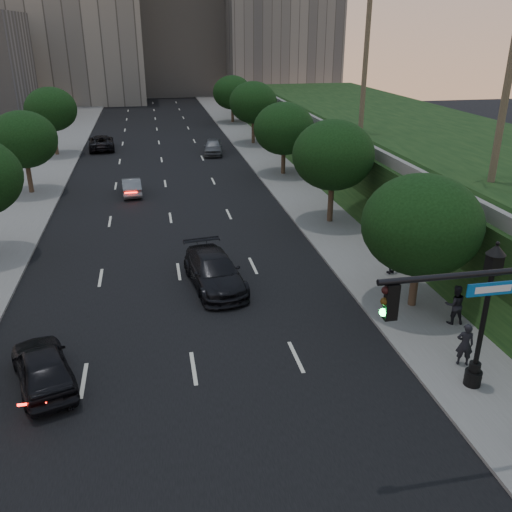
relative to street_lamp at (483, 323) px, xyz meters
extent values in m
plane|color=black|center=(-9.65, -1.92, -2.63)|extent=(160.00, 160.00, 0.00)
cube|color=black|center=(-9.65, 28.08, -2.62)|extent=(16.00, 140.00, 0.02)
cube|color=slate|center=(0.60, 28.08, -2.56)|extent=(4.50, 140.00, 0.15)
cube|color=slate|center=(-19.90, 28.08, -2.56)|extent=(4.50, 140.00, 0.15)
cube|color=black|center=(12.35, 26.08, -0.63)|extent=(18.00, 90.00, 4.00)
cube|color=slate|center=(3.85, 26.08, 1.72)|extent=(0.35, 90.00, 0.70)
cube|color=gray|center=(-23.65, 90.08, 13.37)|extent=(26.00, 20.00, 32.00)
cube|color=gray|center=(-3.65, 100.08, 10.37)|extent=(22.00, 18.00, 26.00)
cylinder|color=#38281C|center=(0.65, 6.08, -1.20)|extent=(0.36, 0.36, 2.86)
ellipsoid|color=black|center=(0.65, 6.08, 1.40)|extent=(5.20, 5.20, 4.42)
cylinder|color=#38281C|center=(0.65, 18.08, -1.03)|extent=(0.36, 0.36, 3.21)
ellipsoid|color=black|center=(0.65, 18.08, 1.89)|extent=(5.20, 5.20, 4.42)
cylinder|color=#38281C|center=(0.65, 31.08, -1.20)|extent=(0.36, 0.36, 2.86)
ellipsoid|color=black|center=(0.65, 31.08, 1.40)|extent=(5.20, 5.20, 4.42)
cylinder|color=#38281C|center=(0.65, 45.08, -1.03)|extent=(0.36, 0.36, 3.21)
ellipsoid|color=black|center=(0.65, 45.08, 1.89)|extent=(5.20, 5.20, 4.42)
cylinder|color=#38281C|center=(0.65, 60.08, -1.20)|extent=(0.36, 0.36, 2.86)
ellipsoid|color=black|center=(0.65, 60.08, 1.40)|extent=(5.20, 5.20, 4.42)
cylinder|color=#38281C|center=(-19.95, 29.08, -1.14)|extent=(0.36, 0.36, 2.99)
ellipsoid|color=black|center=(-19.95, 29.08, 1.58)|extent=(5.00, 5.00, 4.25)
cylinder|color=#38281C|center=(-19.95, 43.08, -1.01)|extent=(0.36, 0.36, 3.26)
ellipsoid|color=black|center=(-19.95, 43.08, 1.95)|extent=(5.00, 5.00, 4.25)
cylinder|color=#4C4233|center=(7.85, 12.08, 7.37)|extent=(0.40, 0.40, 12.00)
cylinder|color=#4C4233|center=(6.35, 28.08, 8.62)|extent=(0.40, 0.40, 14.50)
cylinder|color=black|center=(-2.88, -3.45, 3.67)|extent=(5.40, 0.16, 0.16)
cube|color=black|center=(-5.18, -3.45, 3.12)|extent=(0.32, 0.22, 0.95)
sphere|color=black|center=(-5.36, -3.45, 3.45)|extent=(0.20, 0.20, 0.20)
sphere|color=#3F2B0A|center=(-5.36, -3.45, 3.15)|extent=(0.20, 0.20, 0.20)
sphere|color=#19F24C|center=(-5.36, -3.45, 2.85)|extent=(0.20, 0.20, 0.20)
cube|color=#0D61AF|center=(-2.48, -3.45, 3.22)|extent=(1.40, 0.05, 0.35)
cylinder|color=black|center=(0.00, 0.00, -2.28)|extent=(0.60, 0.60, 0.70)
cylinder|color=black|center=(0.00, 0.00, -1.78)|extent=(0.40, 0.40, 0.40)
cylinder|color=black|center=(0.00, 0.00, 0.17)|extent=(0.18, 0.18, 3.60)
cube|color=black|center=(0.00, 0.00, 2.22)|extent=(0.42, 0.42, 0.70)
cone|color=black|center=(0.00, 0.00, 2.72)|extent=(0.64, 0.64, 0.35)
sphere|color=black|center=(0.00, 0.00, 2.92)|extent=(0.14, 0.14, 0.14)
imported|color=black|center=(-14.98, 3.14, -1.86)|extent=(3.14, 4.87, 1.54)
imported|color=slate|center=(-12.29, 27.38, -1.98)|extent=(1.64, 4.05, 1.31)
imported|color=black|center=(-15.71, 45.32, -1.87)|extent=(2.97, 5.70, 1.53)
imported|color=black|center=(-7.98, 10.01, -1.81)|extent=(3.03, 5.91, 1.64)
imported|color=#53565A|center=(-4.35, 40.73, -1.85)|extent=(2.44, 4.82, 1.57)
imported|color=black|center=(0.33, 1.23, -1.62)|extent=(0.74, 0.61, 1.72)
imported|color=black|center=(1.59, 4.16, -1.60)|extent=(0.95, 0.78, 1.77)
imported|color=black|center=(1.15, 9.48, -1.70)|extent=(1.00, 0.62, 1.58)
camera|label=1|loc=(-10.63, -14.25, 9.21)|focal=38.00mm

